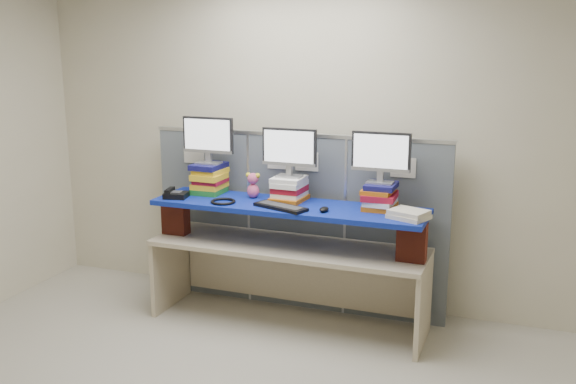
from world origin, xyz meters
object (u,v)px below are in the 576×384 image
at_px(blue_board, 288,207).
at_px(monitor_center, 289,150).
at_px(keyboard, 281,207).
at_px(desk, 288,261).
at_px(monitor_left, 208,137).
at_px(desk_phone, 175,194).
at_px(monitor_right, 381,154).

xyz_separation_m(blue_board, monitor_center, (-0.03, 0.12, 0.44)).
bearing_deg(keyboard, monitor_center, 115.43).
bearing_deg(monitor_center, desk, -74.04).
bearing_deg(monitor_center, blue_board, -74.04).
relative_size(monitor_left, monitor_center, 1.00).
relative_size(desk, monitor_left, 4.97).
bearing_deg(desk_phone, blue_board, -5.14).
distance_m(monitor_left, desk_phone, 0.55).
height_order(blue_board, monitor_left, monitor_left).
bearing_deg(keyboard, desk, 106.96).
distance_m(blue_board, desk_phone, 0.96).
xyz_separation_m(desk, blue_board, (0.00, -0.00, 0.45)).
height_order(blue_board, monitor_center, monitor_center).
bearing_deg(monitor_center, desk_phone, -165.18).
distance_m(desk, blue_board, 0.45).
distance_m(desk, monitor_left, 1.22).
height_order(monitor_left, desk_phone, monitor_left).
height_order(blue_board, monitor_right, monitor_right).
relative_size(desk, monitor_center, 4.97).
xyz_separation_m(blue_board, monitor_right, (0.71, 0.11, 0.44)).
height_order(desk, desk_phone, desk_phone).
bearing_deg(desk_phone, monitor_right, -4.25).
xyz_separation_m(monitor_right, desk_phone, (-1.66, -0.21, -0.40)).
distance_m(desk, monitor_center, 0.90).
xyz_separation_m(monitor_center, keyboard, (0.02, -0.26, -0.41)).
xyz_separation_m(desk, monitor_left, (-0.76, 0.13, 0.95)).
distance_m(monitor_right, desk_phone, 1.72).
height_order(keyboard, desk_phone, desk_phone).
bearing_deg(desk_phone, monitor_left, 39.33).
xyz_separation_m(desk, desk_phone, (-0.95, -0.11, 0.50)).
bearing_deg(desk, blue_board, -87.27).
bearing_deg(desk_phone, monitor_center, 2.25).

